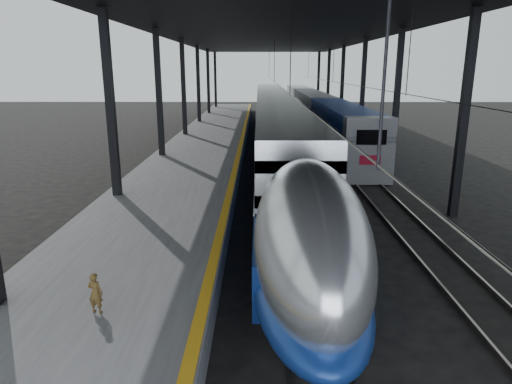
{
  "coord_description": "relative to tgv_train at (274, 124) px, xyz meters",
  "views": [
    {
      "loc": [
        0.64,
        -15.07,
        6.56
      ],
      "look_at": [
        0.55,
        1.75,
        2.0
      ],
      "focal_mm": 32.0,
      "sensor_mm": 36.0,
      "label": 1
    }
  ],
  "objects": [
    {
      "name": "tgv_train",
      "position": [
        0.0,
        0.0,
        0.0
      ],
      "size": [
        3.04,
        65.2,
        4.36
      ],
      "color": "silver",
      "rests_on": "ground"
    },
    {
      "name": "second_train",
      "position": [
        5.0,
        14.02,
        -0.06
      ],
      "size": [
        2.84,
        56.05,
        3.91
      ],
      "color": "navy",
      "rests_on": "ground"
    },
    {
      "name": "child",
      "position": [
        -5.16,
        -29.17,
        -0.54
      ],
      "size": [
        0.41,
        0.31,
        1.01
      ],
      "primitive_type": "imported",
      "rotation": [
        0.0,
        0.0,
        2.93
      ],
      "color": "#4C3919",
      "rests_on": "platform"
    },
    {
      "name": "yellow_strip",
      "position": [
        -2.7,
        -3.72,
        -1.04
      ],
      "size": [
        0.3,
        80.0,
        0.01
      ],
      "primitive_type": "cube",
      "color": "orange",
      "rests_on": "platform"
    },
    {
      "name": "platform",
      "position": [
        -5.5,
        -3.72,
        -1.54
      ],
      "size": [
        6.0,
        80.0,
        1.0
      ],
      "primitive_type": "cube",
      "color": "#4C4C4F",
      "rests_on": "ground"
    },
    {
      "name": "rails",
      "position": [
        2.5,
        -3.72,
        -1.96
      ],
      "size": [
        6.52,
        80.0,
        0.16
      ],
      "color": "slate",
      "rests_on": "ground"
    },
    {
      "name": "canopy",
      "position": [
        -0.1,
        -3.72,
        7.07
      ],
      "size": [
        18.0,
        75.0,
        9.47
      ],
      "color": "black",
      "rests_on": "ground"
    },
    {
      "name": "ground",
      "position": [
        -2.0,
        -23.72,
        -2.04
      ],
      "size": [
        160.0,
        160.0,
        0.0
      ],
      "primitive_type": "plane",
      "color": "black",
      "rests_on": "ground"
    }
  ]
}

